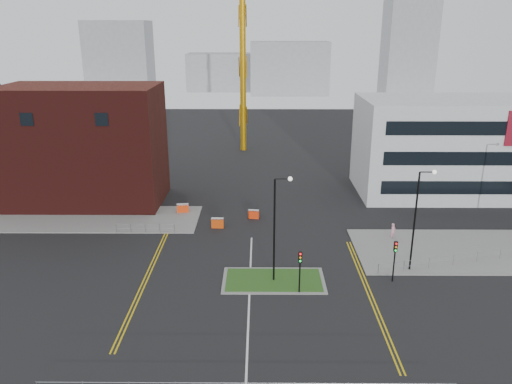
{
  "coord_description": "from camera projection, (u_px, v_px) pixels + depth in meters",
  "views": [
    {
      "loc": [
        0.78,
        -29.53,
        20.39
      ],
      "look_at": [
        0.45,
        16.71,
        5.0
      ],
      "focal_mm": 35.0,
      "sensor_mm": 36.0,
      "label": 1
    }
  ],
  "objects": [
    {
      "name": "yellow_right_b",
      "position": [
        371.0,
        293.0,
        40.09
      ],
      "size": [
        0.12,
        20.0,
        0.01
      ],
      "primitive_type": "cube",
      "color": "gold",
      "rests_on": "ground"
    },
    {
      "name": "streetlamp_right_near",
      "position": [
        418.0,
        213.0,
        42.14
      ],
      "size": [
        1.46,
        0.36,
        9.18
      ],
      "color": "black",
      "rests_on": "ground"
    },
    {
      "name": "brick_building",
      "position": [
        59.0,
        147.0,
        59.02
      ],
      "size": [
        24.2,
        10.07,
        14.24
      ],
      "color": "#421310",
      "rests_on": "ground"
    },
    {
      "name": "yellow_left_a",
      "position": [
        149.0,
        269.0,
        44.01
      ],
      "size": [
        0.12,
        24.0,
        0.01
      ],
      "primitive_type": "cube",
      "color": "gold",
      "rests_on": "ground"
    },
    {
      "name": "barrier_left",
      "position": [
        183.0,
        208.0,
        57.1
      ],
      "size": [
        1.38,
        0.63,
        1.12
      ],
      "color": "red",
      "rests_on": "ground"
    },
    {
      "name": "pavement_right",
      "position": [
        481.0,
        251.0,
        47.58
      ],
      "size": [
        24.0,
        10.0,
        0.12
      ],
      "primitive_type": "cube",
      "color": "slate",
      "rests_on": "ground"
    },
    {
      "name": "railing_left",
      "position": [
        145.0,
        227.0,
        51.38
      ],
      "size": [
        6.05,
        0.05,
        1.1
      ],
      "color": "gray",
      "rests_on": "ground"
    },
    {
      "name": "skyline_d",
      "position": [
        233.0,
        72.0,
        165.45
      ],
      "size": [
        30.0,
        12.0,
        12.0
      ],
      "primitive_type": "cube",
      "color": "gray",
      "rests_on": "ground"
    },
    {
      "name": "skyline_c",
      "position": [
        408.0,
        49.0,
        148.33
      ],
      "size": [
        14.0,
        12.0,
        28.0
      ],
      "primitive_type": "cube",
      "color": "gray",
      "rests_on": "ground"
    },
    {
      "name": "ground",
      "position": [
        248.0,
        337.0,
        34.46
      ],
      "size": [
        200.0,
        200.0,
        0.0
      ],
      "primitive_type": "plane",
      "color": "black",
      "rests_on": "ground"
    },
    {
      "name": "barrier_mid",
      "position": [
        218.0,
        223.0,
        52.93
      ],
      "size": [
        1.31,
        0.49,
        1.09
      ],
      "color": "#DC450C",
      "rests_on": "ground"
    },
    {
      "name": "traffic_light_island",
      "position": [
        300.0,
        264.0,
        39.3
      ],
      "size": [
        0.28,
        0.33,
        3.65
      ],
      "color": "black",
      "rests_on": "ground"
    },
    {
      "name": "railing_right",
      "position": [
        477.0,
        255.0,
        44.99
      ],
      "size": [
        19.05,
        5.05,
        1.1
      ],
      "color": "gray",
      "rests_on": "ground"
    },
    {
      "name": "grass_island",
      "position": [
        274.0,
        280.0,
        42.02
      ],
      "size": [
        8.0,
        4.0,
        0.12
      ],
      "primitive_type": "cube",
      "color": "#22551C",
      "rests_on": "ground"
    },
    {
      "name": "yellow_left_b",
      "position": [
        152.0,
        269.0,
        44.01
      ],
      "size": [
        0.12,
        24.0,
        0.01
      ],
      "primitive_type": "cube",
      "color": "gold",
      "rests_on": "ground"
    },
    {
      "name": "streetlamp_island",
      "position": [
        277.0,
        221.0,
        40.33
      ],
      "size": [
        1.46,
        0.36,
        9.18
      ],
      "color": "black",
      "rests_on": "ground"
    },
    {
      "name": "skyline_a",
      "position": [
        120.0,
        60.0,
        145.12
      ],
      "size": [
        18.0,
        12.0,
        22.0
      ],
      "primitive_type": "cube",
      "color": "gray",
      "rests_on": "ground"
    },
    {
      "name": "pavement_left",
      "position": [
        73.0,
        219.0,
        55.45
      ],
      "size": [
        28.0,
        8.0,
        0.12
      ],
      "primitive_type": "cube",
      "color": "slate",
      "rests_on": "ground"
    },
    {
      "name": "island_kerb",
      "position": [
        274.0,
        280.0,
        42.03
      ],
      "size": [
        8.6,
        4.6,
        0.08
      ],
      "primitive_type": "cube",
      "color": "slate",
      "rests_on": "ground"
    },
    {
      "name": "centre_line",
      "position": [
        248.0,
        320.0,
        36.36
      ],
      "size": [
        0.15,
        30.0,
        0.01
      ],
      "primitive_type": "cube",
      "color": "silver",
      "rests_on": "ground"
    },
    {
      "name": "skyline_b",
      "position": [
        289.0,
        68.0,
        155.21
      ],
      "size": [
        24.0,
        12.0,
        16.0
      ],
      "primitive_type": "cube",
      "color": "gray",
      "rests_on": "ground"
    },
    {
      "name": "barrier_right",
      "position": [
        254.0,
        214.0,
        55.53
      ],
      "size": [
        1.23,
        0.56,
        1.0
      ],
      "color": "#F6380D",
      "rests_on": "ground"
    },
    {
      "name": "office_block",
      "position": [
        460.0,
        147.0,
        62.73
      ],
      "size": [
        25.0,
        12.2,
        12.0
      ],
      "color": "silver",
      "rests_on": "ground"
    },
    {
      "name": "yellow_right_a",
      "position": [
        367.0,
        293.0,
        40.09
      ],
      "size": [
        0.12,
        20.0,
        0.01
      ],
      "primitive_type": "cube",
      "color": "gold",
      "rests_on": "ground"
    },
    {
      "name": "pedestrian",
      "position": [
        393.0,
        231.0,
        50.05
      ],
      "size": [
        0.73,
        0.69,
        1.67
      ],
      "primitive_type": "imported",
      "rotation": [
        0.0,
        0.0,
        0.66
      ],
      "color": "pink",
      "rests_on": "ground"
    },
    {
      "name": "traffic_light_right",
      "position": [
        395.0,
        254.0,
        41.14
      ],
      "size": [
        0.28,
        0.33,
        3.65
      ],
      "color": "black",
      "rests_on": "ground"
    }
  ]
}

